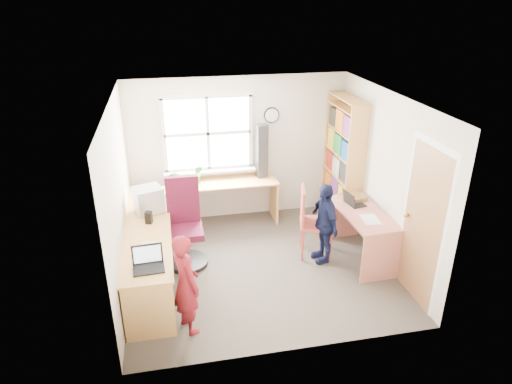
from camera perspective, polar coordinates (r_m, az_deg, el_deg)
The scene contains 19 objects.
room at distance 6.13m, azimuth 0.39°, elevation 0.87°, with size 3.64×3.44×2.44m.
l_desk at distance 6.03m, azimuth -11.34°, elevation -8.21°, with size 2.38×2.95×0.75m.
right_desk at distance 6.72m, azimuth 13.06°, elevation -3.98°, with size 0.64×1.31×0.74m.
bookshelf at distance 7.63m, azimuth 10.82°, elevation 3.48°, with size 0.30×1.02×2.10m.
swivel_chair at distance 6.54m, azimuth -8.87°, elevation -4.42°, with size 0.59×0.59×1.26m.
wooden_chair at distance 6.66m, azimuth 6.87°, elevation -3.40°, with size 0.56×0.56×1.06m.
crt_monitor at distance 6.54m, azimuth -13.29°, elevation -0.94°, with size 0.46×0.43×0.37m.
laptop_left at distance 5.34m, azimuth -13.33°, elevation -8.57°, with size 0.36×0.31×0.24m.
laptop_right at distance 6.81m, azimuth 11.98°, elevation -1.15°, with size 0.30×0.34×0.21m.
speaker_a at distance 6.27m, azimuth -13.26°, elevation -3.11°, with size 0.11×0.11×0.17m.
speaker_b at distance 6.88m, azimuth -12.90°, elevation -0.50°, with size 0.10×0.10×0.18m.
cd_tower at distance 7.51m, azimuth 0.71°, elevation 5.14°, with size 0.20×0.18×0.89m.
game_box at distance 6.98m, azimuth 12.09°, elevation -0.66°, with size 0.36×0.36×0.06m.
paper_a at distance 5.74m, azimuth -13.23°, elevation -6.72°, with size 0.23×0.30×0.00m.
paper_b at distance 6.44m, azimuth 14.11°, elevation -3.32°, with size 0.25×0.33×0.00m.
potted_plant at distance 7.40m, azimuth -7.33°, elevation 2.21°, with size 0.17×0.13×0.30m, color #317B3E.
person_red at distance 5.25m, azimuth -8.76°, elevation -11.27°, with size 0.45×0.29×1.23m, color maroon.
person_green at distance 7.09m, azimuth -9.65°, elevation -1.93°, with size 0.55×0.43×1.13m, color #2C6F38.
person_navy at distance 6.54m, azimuth 8.51°, elevation -3.86°, with size 0.70×0.29×1.19m, color #13193D.
Camera 1 is at (-1.15, -5.41, 3.63)m, focal length 32.00 mm.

